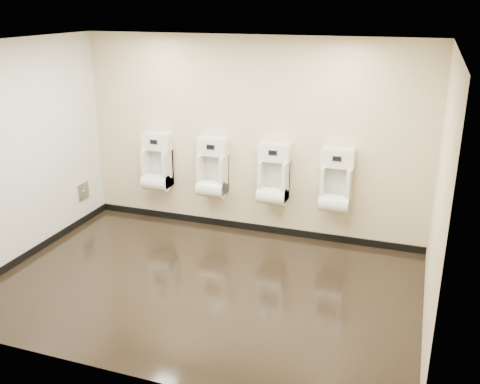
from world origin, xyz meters
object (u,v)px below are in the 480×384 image
object	(u,v)px
urinal_1	(213,172)
urinal_2	(273,178)
urinal_3	(336,185)
urinal_0	(157,166)
access_panel	(83,191)

from	to	relation	value
urinal_1	urinal_2	bearing A→B (deg)	0.00
urinal_1	urinal_3	bearing A→B (deg)	0.00
urinal_0	access_panel	bearing A→B (deg)	-159.34
access_panel	urinal_2	distance (m)	2.92
urinal_0	urinal_3	bearing A→B (deg)	0.00
urinal_0	urinal_3	distance (m)	2.68
access_panel	urinal_0	bearing A→B (deg)	20.66
urinal_0	urinal_1	xyz separation A→B (m)	(0.89, 0.00, 0.00)
urinal_2	access_panel	bearing A→B (deg)	-172.05
urinal_2	urinal_3	size ratio (longest dim) A/B	1.00
access_panel	urinal_3	size ratio (longest dim) A/B	0.30
access_panel	urinal_0	distance (m)	1.20
urinal_0	urinal_1	world-z (taller)	same
access_panel	urinal_2	size ratio (longest dim) A/B	0.30
access_panel	urinal_3	xyz separation A→B (m)	(3.74, 0.40, 0.39)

